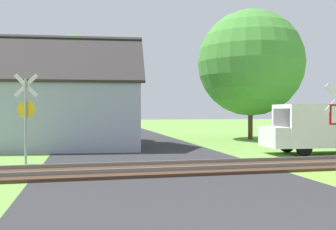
# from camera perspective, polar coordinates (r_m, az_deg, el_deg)

# --- Properties ---
(rail_track) EXTENTS (60.00, 2.60, 0.22)m
(rail_track) POSITION_cam_1_polar(r_m,az_deg,el_deg) (12.28, -1.27, -8.21)
(rail_track) COLOR #422D1E
(rail_track) RESTS_ON ground
(crossing_sign_far) EXTENTS (0.87, 0.19, 3.32)m
(crossing_sign_far) POSITION_cam_1_polar(r_m,az_deg,el_deg) (14.62, -20.85, 0.56)
(crossing_sign_far) COLOR #9E9EA5
(crossing_sign_far) RESTS_ON ground
(house) EXTENTS (9.18, 7.26, 5.94)m
(house) POSITION_cam_1_polar(r_m,az_deg,el_deg) (20.71, -15.92, 0.46)
(house) COLOR #99A3B7
(house) RESTS_ON ground
(tree_right) EXTENTS (7.19, 7.19, 8.81)m
(tree_right) POSITION_cam_1_polar(r_m,az_deg,el_deg) (26.35, 12.46, 7.73)
(tree_right) COLOR #513823
(tree_right) RESTS_ON ground
(tree_center) EXTENTS (4.86, 4.86, 6.86)m
(tree_center) POSITION_cam_1_polar(r_m,az_deg,el_deg) (25.08, -13.94, 6.26)
(tree_center) COLOR #513823
(tree_center) RESTS_ON ground
(mail_truck) EXTENTS (4.99, 2.13, 2.24)m
(mail_truck) POSITION_cam_1_polar(r_m,az_deg,el_deg) (18.35, 22.27, -1.63)
(mail_truck) COLOR white
(mail_truck) RESTS_ON ground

